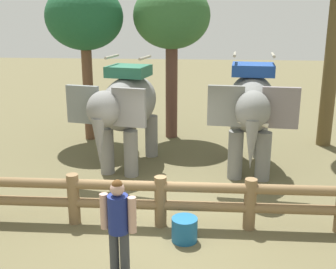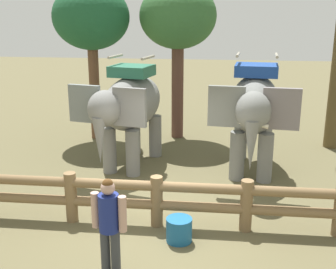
% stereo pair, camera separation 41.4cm
% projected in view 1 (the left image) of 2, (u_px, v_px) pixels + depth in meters
% --- Properties ---
extents(ground_plane, '(60.00, 60.00, 0.00)m').
position_uv_depth(ground_plane, '(161.00, 223.00, 8.74)').
color(ground_plane, brown).
extents(log_fence, '(7.26, 0.35, 1.05)m').
position_uv_depth(log_fence, '(161.00, 198.00, 8.48)').
color(log_fence, brown).
rests_on(log_fence, ground).
extents(elephant_near_left, '(2.18, 3.60, 3.02)m').
position_uv_depth(elephant_near_left, '(126.00, 107.00, 11.41)').
color(elephant_near_left, gray).
rests_on(elephant_near_left, ground).
extents(elephant_center, '(2.07, 3.64, 3.11)m').
position_uv_depth(elephant_center, '(251.00, 107.00, 11.13)').
color(elephant_center, slate).
rests_on(elephant_center, ground).
extents(tourist_woman_in_black, '(0.59, 0.38, 1.69)m').
position_uv_depth(tourist_woman_in_black, '(118.00, 222.00, 6.72)').
color(tourist_woman_in_black, '#34383D').
rests_on(tourist_woman_in_black, ground).
extents(tree_far_left, '(2.43, 2.43, 5.00)m').
position_uv_depth(tree_far_left, '(84.00, 19.00, 13.41)').
color(tree_far_left, brown).
rests_on(tree_far_left, ground).
extents(tree_back_center, '(2.45, 2.45, 5.04)m').
position_uv_depth(tree_back_center, '(172.00, 19.00, 13.61)').
color(tree_back_center, brown).
rests_on(tree_back_center, ground).
extents(feed_bucket, '(0.49, 0.49, 0.46)m').
position_uv_depth(feed_bucket, '(184.00, 229.00, 8.02)').
color(feed_bucket, '#19598C').
rests_on(feed_bucket, ground).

